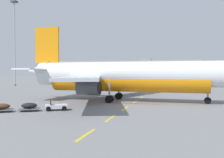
% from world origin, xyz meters
% --- Properties ---
extents(apron_paint_markings, '(8.00, 98.60, 0.01)m').
position_xyz_m(apron_paint_markings, '(18.00, 39.68, 0.00)').
color(apron_paint_markings, yellow).
rests_on(apron_paint_markings, ground).
extents(airliner_foreground, '(34.76, 34.60, 12.20)m').
position_xyz_m(airliner_foreground, '(16.04, 24.46, 3.95)').
color(airliner_foreground, white).
rests_on(airliner_foreground, ground).
extents(baggage_train, '(8.28, 5.32, 1.14)m').
position_xyz_m(baggage_train, '(7.60, 11.62, 0.52)').
color(baggage_train, silver).
rests_on(baggage_train, ground).
extents(apron_light_mast_near, '(1.80, 1.80, 27.40)m').
position_xyz_m(apron_light_mast_near, '(-27.09, 58.27, 16.84)').
color(apron_light_mast_near, slate).
rests_on(apron_light_mast_near, ground).
extents(terminal_satellite, '(87.66, 26.11, 12.56)m').
position_xyz_m(terminal_satellite, '(-7.95, 140.22, 5.49)').
color(terminal_satellite, '#9E998E').
rests_on(terminal_satellite, ground).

